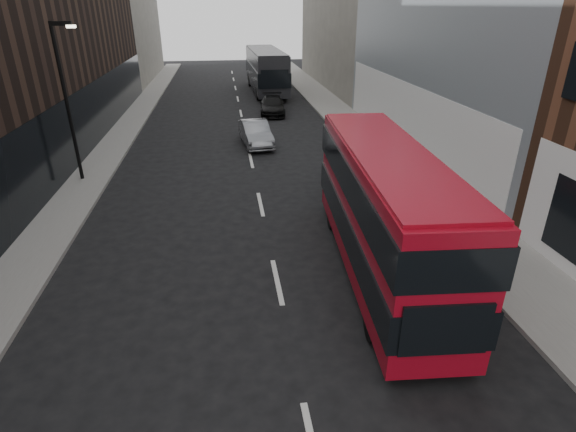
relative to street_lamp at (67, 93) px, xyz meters
name	(u,v)px	position (x,y,z in m)	size (l,w,h in m)	color
sidewalk_right	(358,131)	(15.72, 7.00, -4.11)	(3.00, 80.00, 0.15)	slate
sidewalk_left	(118,140)	(0.22, 7.00, -4.11)	(2.00, 80.00, 0.15)	slate
building_left_mid	(60,18)	(-3.28, 12.00, 2.82)	(5.00, 24.00, 14.00)	black
building_left_far	(124,17)	(-3.28, 34.00, 2.32)	(5.00, 20.00, 13.00)	#69655C
street_lamp	(67,93)	(0.00, 0.00, 0.00)	(1.06, 0.22, 7.00)	black
red_bus	(384,208)	(11.49, -9.87, -1.94)	(3.06, 10.13, 4.04)	maroon
grey_bus	(266,70)	(11.14, 23.18, -2.07)	(3.17, 12.28, 3.94)	black
car_a	(349,182)	(12.20, -3.60, -3.54)	(1.51, 3.75, 1.28)	black
car_b	(256,133)	(8.72, 5.07, -3.46)	(1.53, 4.38, 1.44)	gray
car_c	(272,105)	(10.67, 13.40, -3.51)	(1.87, 4.59, 1.33)	black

